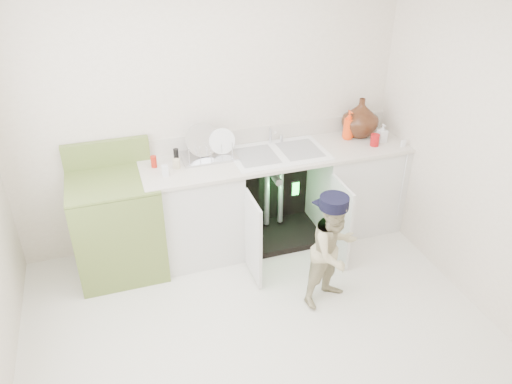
# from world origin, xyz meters

# --- Properties ---
(ground) EXTENTS (3.50, 3.50, 0.00)m
(ground) POSITION_xyz_m (0.00, 0.00, 0.00)
(ground) COLOR beige
(ground) RESTS_ON ground
(room_shell) EXTENTS (6.00, 5.50, 1.26)m
(room_shell) POSITION_xyz_m (0.00, 0.00, 1.25)
(room_shell) COLOR silver
(room_shell) RESTS_ON ground
(counter_run) EXTENTS (2.44, 1.02, 1.26)m
(counter_run) POSITION_xyz_m (0.59, 1.21, 0.48)
(counter_run) COLOR silver
(counter_run) RESTS_ON ground
(avocado_stove) EXTENTS (0.72, 0.65, 1.11)m
(avocado_stove) POSITION_xyz_m (-0.91, 1.18, 0.46)
(avocado_stove) COLOR olive
(avocado_stove) RESTS_ON ground
(repair_worker) EXTENTS (0.56, 0.87, 0.97)m
(repair_worker) POSITION_xyz_m (0.66, 0.24, 0.49)
(repair_worker) COLOR #C2BA8B
(repair_worker) RESTS_ON ground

